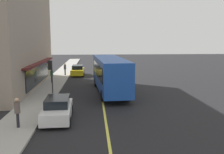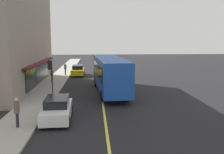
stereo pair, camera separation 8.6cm
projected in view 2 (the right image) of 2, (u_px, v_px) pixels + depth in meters
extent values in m
plane|color=black|center=(101.00, 89.00, 27.42)|extent=(120.00, 120.00, 0.00)
cube|color=#9E9B93|center=(49.00, 89.00, 27.02)|extent=(80.00, 2.65, 0.15)
cube|color=#D8D14C|center=(101.00, 89.00, 27.42)|extent=(36.00, 0.16, 0.01)
cube|color=#4C1919|center=(40.00, 63.00, 28.06)|extent=(12.94, 0.70, 0.20)
cube|color=black|center=(39.00, 74.00, 28.24)|extent=(11.09, 0.08, 2.00)
cube|color=#1E4CAD|center=(110.00, 73.00, 25.47)|extent=(11.15, 3.30, 3.00)
cube|color=black|center=(104.00, 64.00, 30.75)|extent=(0.27, 2.10, 1.80)
cube|color=black|center=(98.00, 70.00, 24.94)|extent=(8.78, 0.70, 1.32)
cube|color=black|center=(123.00, 70.00, 25.30)|extent=(8.78, 0.70, 1.32)
cube|color=#0CF259|center=(104.00, 57.00, 30.68)|extent=(0.22, 1.90, 0.36)
cube|color=#2D2D33|center=(104.00, 77.00, 31.09)|extent=(0.34, 2.41, 0.40)
cylinder|color=black|center=(96.00, 82.00, 28.98)|extent=(1.02, 0.37, 1.00)
cylinder|color=black|center=(116.00, 82.00, 29.30)|extent=(1.02, 0.37, 1.00)
cylinder|color=black|center=(103.00, 96.00, 22.09)|extent=(1.02, 0.37, 1.00)
cylinder|color=black|center=(128.00, 95.00, 22.41)|extent=(1.02, 0.37, 1.00)
cylinder|color=#2D2D33|center=(52.00, 77.00, 24.59)|extent=(0.12, 0.12, 3.20)
cube|color=black|center=(50.00, 65.00, 24.40)|extent=(0.30, 0.30, 0.90)
sphere|color=red|center=(48.00, 62.00, 24.35)|extent=(0.18, 0.18, 0.18)
sphere|color=orange|center=(48.00, 65.00, 24.39)|extent=(0.18, 0.18, 0.18)
sphere|color=green|center=(48.00, 68.00, 24.43)|extent=(0.18, 0.18, 0.18)
cube|color=white|center=(57.00, 111.00, 17.06)|extent=(4.36, 1.94, 0.75)
cube|color=black|center=(57.00, 101.00, 17.11)|extent=(2.46, 1.59, 0.55)
cylinder|color=black|center=(68.00, 122.00, 15.79)|extent=(0.65, 0.24, 0.64)
cylinder|color=black|center=(41.00, 123.00, 15.62)|extent=(0.65, 0.24, 0.64)
cylinder|color=black|center=(71.00, 109.00, 18.58)|extent=(0.65, 0.24, 0.64)
cylinder|color=black|center=(48.00, 110.00, 18.41)|extent=(0.65, 0.24, 0.64)
cube|color=yellow|center=(78.00, 72.00, 37.57)|extent=(4.30, 1.81, 0.75)
cube|color=black|center=(78.00, 67.00, 37.62)|extent=(2.41, 1.52, 0.55)
cylinder|color=black|center=(83.00, 75.00, 36.27)|extent=(0.64, 0.22, 0.64)
cylinder|color=black|center=(72.00, 75.00, 36.16)|extent=(0.64, 0.22, 0.64)
cylinder|color=black|center=(84.00, 72.00, 39.07)|extent=(0.64, 0.22, 0.64)
cylinder|color=black|center=(73.00, 72.00, 38.96)|extent=(0.64, 0.22, 0.64)
cylinder|color=black|center=(52.00, 79.00, 30.88)|extent=(0.18, 0.18, 0.78)
cylinder|color=#26723F|center=(52.00, 73.00, 30.77)|extent=(0.34, 0.34, 0.62)
sphere|color=tan|center=(52.00, 70.00, 30.71)|extent=(0.22, 0.22, 0.22)
cylinder|color=black|center=(17.00, 120.00, 15.24)|extent=(0.18, 0.18, 0.88)
cylinder|color=#594C47|center=(17.00, 107.00, 15.13)|extent=(0.34, 0.34, 0.70)
sphere|color=tan|center=(16.00, 100.00, 15.06)|extent=(0.25, 0.25, 0.25)
cylinder|color=black|center=(65.00, 72.00, 37.10)|extent=(0.18, 0.18, 0.83)
cylinder|color=#3F3F47|center=(65.00, 67.00, 36.99)|extent=(0.34, 0.34, 0.66)
sphere|color=tan|center=(65.00, 64.00, 36.92)|extent=(0.23, 0.23, 0.23)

